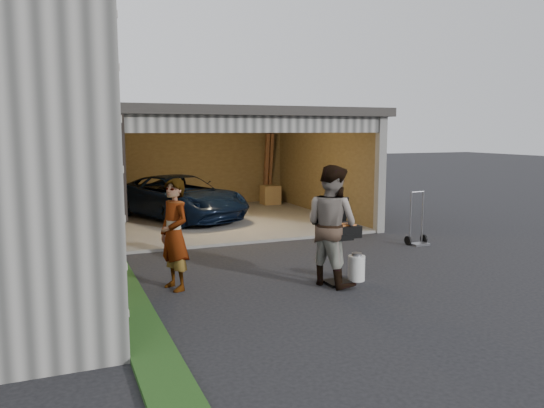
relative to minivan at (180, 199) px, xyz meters
The scene contains 10 objects.
ground 6.92m from the minivan, 89.33° to the right, with size 80.00×80.00×0.00m, color black.
groundcover_strip 8.21m from the minivan, 105.36° to the right, with size 0.50×8.00×0.06m, color #193814.
garage 1.54m from the minivan, ahead, with size 6.80×6.30×2.90m.
minivan is the anchor object (origin of this frame).
woman 6.17m from the minivan, 103.39° to the right, with size 0.61×0.40×1.69m, color silver.
man 6.72m from the minivan, 82.46° to the right, with size 0.91×0.71×1.87m, color #402919.
bbq_grill 6.74m from the minivan, 81.64° to the right, with size 0.60×0.53×1.33m.
propane_tank 6.79m from the minivan, 78.48° to the right, with size 0.27×0.27×0.41m, color silver.
plywood_panel 5.84m from the minivan, 113.41° to the right, with size 0.04×0.95×1.06m, color brown.
hand_truck 6.24m from the minivan, 50.32° to the right, with size 0.47×0.36×1.14m.
Camera 1 is at (-3.13, -6.85, 2.39)m, focal length 35.00 mm.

